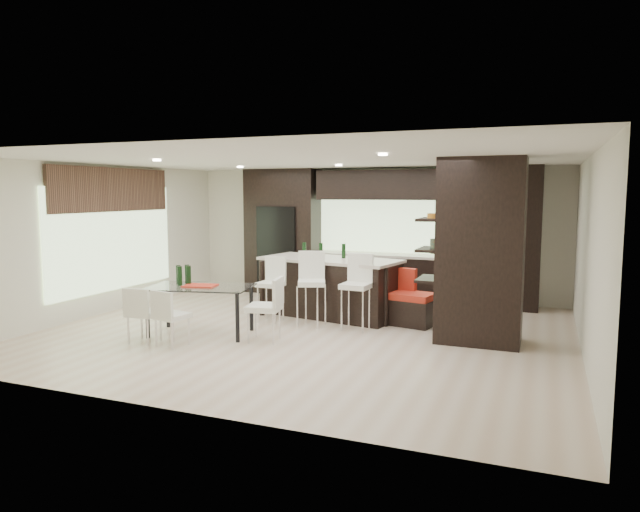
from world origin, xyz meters
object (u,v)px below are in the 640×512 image
at_px(stool_left, 271,296).
at_px(stool_right, 356,300).
at_px(chair_end, 264,312).
at_px(bench, 393,307).
at_px(floor_vase, 456,303).
at_px(kitchen_island, 330,287).
at_px(chair_near, 172,320).
at_px(stool_mid, 312,296).
at_px(dining_table, 201,310).
at_px(chair_far, 144,317).

distance_m(stool_left, stool_right, 1.53).
bearing_deg(chair_end, bench, -48.63).
distance_m(stool_left, floor_vase, 3.11).
bearing_deg(chair_end, stool_right, -52.79).
relative_size(kitchen_island, chair_near, 3.27).
xyz_separation_m(kitchen_island, stool_left, (-0.77, -0.83, -0.07)).
bearing_deg(stool_mid, bench, 9.79).
height_order(dining_table, chair_end, chair_end).
xyz_separation_m(chair_near, chair_end, (1.10, 0.73, 0.06)).
xyz_separation_m(stool_mid, chair_near, (-1.38, -1.89, -0.12)).
bearing_deg(chair_near, stool_left, 82.56).
bearing_deg(chair_near, kitchen_island, 73.73).
bearing_deg(bench, stool_left, -148.06).
relative_size(dining_table, chair_near, 2.07).
distance_m(stool_right, dining_table, 2.45).
relative_size(floor_vase, dining_table, 0.70).
bearing_deg(kitchen_island, dining_table, -113.96).
height_order(dining_table, chair_far, chair_far).
height_order(stool_right, chair_near, stool_right).
relative_size(kitchen_island, chair_end, 2.83).
relative_size(stool_left, dining_table, 0.57).
bearing_deg(chair_far, chair_end, 20.04).
bearing_deg(kitchen_island, stool_mid, -79.50).
distance_m(floor_vase, chair_end, 2.88).
relative_size(chair_near, chair_end, 0.87).
xyz_separation_m(stool_left, bench, (1.96, 0.72, -0.18)).
height_order(stool_left, bench, stool_left).
xyz_separation_m(bench, chair_far, (-3.07, -2.63, 0.11)).
distance_m(stool_mid, bench, 1.42).
relative_size(stool_left, floor_vase, 0.81).
height_order(bench, floor_vase, floor_vase).
relative_size(stool_left, bench, 0.63).
xyz_separation_m(stool_left, chair_far, (-1.11, -1.91, -0.06)).
relative_size(stool_right, chair_end, 1.12).
height_order(stool_left, dining_table, stool_left).
xyz_separation_m(stool_right, chair_far, (-2.64, -1.89, -0.11)).
relative_size(stool_right, chair_near, 1.29).
xyz_separation_m(floor_vase, chair_far, (-4.22, -1.92, -0.17)).
relative_size(stool_left, stool_right, 0.91).
bearing_deg(stool_left, kitchen_island, 50.84).
height_order(dining_table, chair_near, chair_near).
relative_size(kitchen_island, floor_vase, 2.26).
bearing_deg(chair_far, stool_right, 31.09).
height_order(bench, chair_near, chair_near).
height_order(stool_left, stool_right, stool_right).
relative_size(stool_mid, chair_end, 1.13).
relative_size(dining_table, chair_end, 1.79).
distance_m(floor_vase, chair_near, 4.19).
xyz_separation_m(stool_mid, dining_table, (-1.38, -1.16, -0.12)).
height_order(kitchen_island, bench, kitchen_island).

